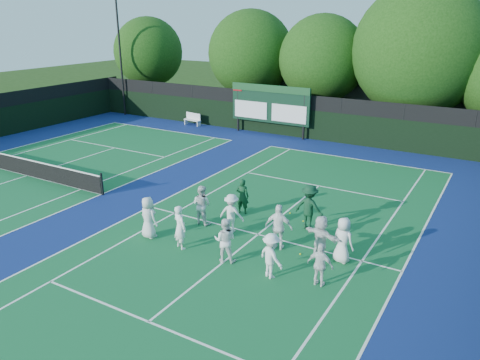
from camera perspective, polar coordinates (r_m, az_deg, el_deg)
The scene contains 30 objects.
ground at distance 17.59m, azimuth 0.64°, elevation -7.92°, with size 120.00×120.00×0.00m, color #1C370F.
court_apron at distance 21.61m, azimuth -11.93°, elevation -2.97°, with size 34.00×32.00×0.01m, color navy.
near_court at distance 18.37m, azimuth 2.21°, elevation -6.65°, with size 11.05×23.85×0.01m.
left_court at distance 27.41m, azimuth -24.46°, elevation 0.51°, with size 11.05×23.85×0.01m.
back_fence at distance 33.29m, azimuth 5.52°, elevation 7.70°, with size 34.00×0.08×3.00m.
scoreboard at distance 33.20m, azimuth 3.66°, elevation 9.18°, with size 6.00×0.21×3.55m.
clubhouse at distance 39.27m, azimuth 16.03°, elevation 9.79°, with size 18.00×6.00×4.00m, color #5B5C61.
light_pole_left at distance 41.07m, azimuth -14.54°, elevation 16.37°, with size 1.20×0.30×10.12m.
tennis_net at distance 27.27m, azimuth -24.60°, elevation 1.47°, with size 11.30×0.10×1.10m.
bench at distance 36.73m, azimuth -5.77°, elevation 7.45°, with size 1.55×0.65×0.95m.
tree_a at distance 44.09m, azimuth -10.87°, elevation 14.88°, with size 6.08×6.08×8.03m.
tree_b at distance 38.01m, azimuth 1.58°, elevation 14.91°, with size 6.68×6.68×8.60m.
tree_c at distance 35.52m, azimuth 10.30°, elevation 14.06°, with size 6.32×6.32×8.27m.
tree_d at distance 33.71m, azimuth 21.27°, elevation 14.11°, with size 8.64×8.64×10.24m.
tennis_ball_0 at distance 17.55m, azimuth -7.10°, elevation -8.03°, with size 0.07×0.07×0.07m, color #C2CB17.
tennis_ball_1 at distance 20.31m, azimuth 6.12°, elevation -4.03°, with size 0.07×0.07×0.07m, color #C2CB17.
tennis_ball_4 at distance 19.61m, azimuth 7.73°, elevation -4.99°, with size 0.07×0.07×0.07m, color #C2CB17.
tennis_ball_5 at distance 17.04m, azimuth 7.36°, elevation -8.93°, with size 0.07×0.07×0.07m, color #C2CB17.
player_front_0 at distance 18.17m, azimuth -11.10°, elevation -4.51°, with size 0.80×0.52×1.64m, color silver.
player_front_1 at distance 17.16m, azimuth -7.33°, elevation -5.72°, with size 0.61×0.40×1.67m, color white.
player_front_2 at distance 16.17m, azimuth -1.84°, elevation -7.34°, with size 0.78×0.61×1.60m, color white.
player_front_3 at distance 15.27m, azimuth 3.82°, elevation -9.21°, with size 1.00×0.58×1.55m, color white.
player_front_4 at distance 15.02m, azimuth 9.77°, elevation -10.18°, with size 0.86×0.36×1.46m, color white.
player_back_0 at distance 19.06m, azimuth -4.68°, elevation -3.02°, with size 0.80×0.62×1.65m, color silver.
player_back_1 at distance 18.31m, azimuth -1.04°, elevation -4.06°, with size 1.01×0.58×1.57m, color white.
player_back_2 at distance 17.00m, azimuth 4.76°, elevation -5.75°, with size 1.02×0.42×1.74m, color white.
player_back_3 at distance 16.59m, azimuth 9.82°, elevation -6.90°, with size 1.49×0.48×1.61m, color silver.
player_back_4 at distance 16.50m, azimuth 12.43°, elevation -7.17°, with size 0.80×0.52×1.64m, color white.
coach_left at distance 19.98m, azimuth 0.29°, elevation -1.99°, with size 0.57×0.38×1.57m, color #103B1F.
coach_right at distance 18.69m, azimuth 8.44°, elevation -3.30°, with size 1.20×0.69×1.86m, color #0E351E.
Camera 1 is at (7.78, -13.55, 8.09)m, focal length 35.00 mm.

